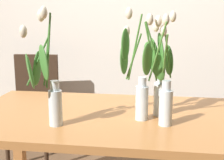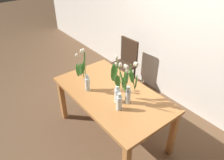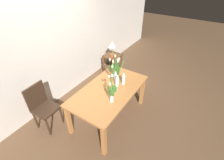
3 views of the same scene
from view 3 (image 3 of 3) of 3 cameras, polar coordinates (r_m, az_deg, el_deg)
ground_plane at (r=3.55m, az=-0.91°, el=-12.66°), size 18.00×18.00×0.00m
room_wall_rear at (r=3.58m, az=-20.30°, el=12.22°), size 9.00×0.10×2.70m
dining_table at (r=3.09m, az=-1.02°, el=-4.65°), size 1.60×0.90×0.74m
tulip_vase_0 at (r=2.99m, az=1.50°, el=1.79°), size 0.25×0.15×0.58m
tulip_vase_1 at (r=3.13m, az=0.90°, el=2.17°), size 0.20×0.17×0.57m
tulip_vase_2 at (r=3.07m, az=3.50°, el=1.32°), size 0.16×0.17×0.55m
tulip_vase_3 at (r=2.63m, az=-0.12°, el=-4.74°), size 0.18×0.15×0.59m
dining_chair at (r=3.31m, az=-23.55°, el=-8.00°), size 0.42×0.42×0.93m
side_table at (r=4.71m, az=0.20°, el=7.60°), size 0.44×0.44×0.55m
table_lamp at (r=4.54m, az=0.05°, el=12.43°), size 0.22×0.22×0.40m
pillar_candle at (r=4.52m, az=-0.01°, el=8.53°), size 0.06×0.06×0.07m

